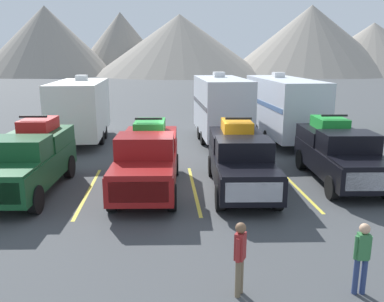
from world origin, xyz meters
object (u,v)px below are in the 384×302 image
at_px(camper_trailer_b, 221,106).
at_px(camper_trailer_c, 283,105).
at_px(person_c, 362,254).
at_px(pickup_truck_b, 148,158).
at_px(pickup_truck_c, 240,158).
at_px(camper_trailer_a, 80,108).
at_px(person_a, 240,254).
at_px(pickup_truck_d, 339,152).
at_px(pickup_truck_a, 29,159).

distance_m(camper_trailer_b, camper_trailer_c, 3.60).
relative_size(camper_trailer_b, person_c, 4.87).
relative_size(pickup_truck_b, camper_trailer_c, 0.65).
xyz_separation_m(pickup_truck_c, person_c, (1.20, -6.88, -0.24)).
xyz_separation_m(camper_trailer_b, camper_trailer_c, (3.59, 0.17, -0.02)).
bearing_deg(camper_trailer_a, pickup_truck_b, -64.83).
height_order(camper_trailer_a, camper_trailer_c, camper_trailer_c).
bearing_deg(person_a, pickup_truck_d, 54.36).
height_order(pickup_truck_a, pickup_truck_b, pickup_truck_a).
distance_m(camper_trailer_a, person_c, 17.83).
relative_size(pickup_truck_a, pickup_truck_d, 1.01).
relative_size(pickup_truck_c, person_a, 3.51).
height_order(pickup_truck_d, camper_trailer_a, camper_trailer_a).
bearing_deg(pickup_truck_b, person_c, -57.20).
height_order(pickup_truck_c, person_c, pickup_truck_c).
xyz_separation_m(pickup_truck_b, camper_trailer_b, (3.86, 8.03, 0.86)).
bearing_deg(person_a, pickup_truck_a, 132.11).
height_order(pickup_truck_b, person_c, pickup_truck_b).
height_order(pickup_truck_b, camper_trailer_b, camper_trailer_b).
relative_size(pickup_truck_a, person_c, 3.63).
bearing_deg(person_c, camper_trailer_c, 79.38).
bearing_deg(camper_trailer_c, pickup_truck_a, -145.10).
relative_size(pickup_truck_a, person_a, 3.55).
height_order(pickup_truck_a, camper_trailer_a, camper_trailer_a).
bearing_deg(camper_trailer_b, person_a, -96.73).
distance_m(camper_trailer_b, person_a, 15.14).
bearing_deg(camper_trailer_a, pickup_truck_c, -49.79).
height_order(pickup_truck_c, person_a, pickup_truck_c).
relative_size(camper_trailer_a, camper_trailer_c, 0.84).
xyz_separation_m(pickup_truck_c, camper_trailer_b, (0.47, 8.26, 0.89)).
bearing_deg(camper_trailer_b, person_c, -87.26).
distance_m(pickup_truck_c, camper_trailer_a, 11.45).
distance_m(pickup_truck_c, camper_trailer_b, 8.32).
distance_m(pickup_truck_b, pickup_truck_d, 7.42).
bearing_deg(camper_trailer_a, camper_trailer_b, -3.37).
height_order(camper_trailer_b, person_a, camper_trailer_b).
relative_size(pickup_truck_a, camper_trailer_a, 0.74).
bearing_deg(pickup_truck_a, camper_trailer_c, 34.90).
relative_size(camper_trailer_a, person_a, 4.77).
height_order(pickup_truck_b, person_a, pickup_truck_b).
bearing_deg(camper_trailer_b, pickup_truck_d, -64.88).
xyz_separation_m(pickup_truck_b, pickup_truck_d, (7.41, 0.45, -0.03)).
distance_m(pickup_truck_b, person_a, 7.28).
bearing_deg(person_a, pickup_truck_b, 106.70).
height_order(camper_trailer_a, person_c, camper_trailer_a).
xyz_separation_m(camper_trailer_c, person_a, (-5.36, -15.16, -1.09)).
relative_size(pickup_truck_d, camper_trailer_b, 0.74).
relative_size(pickup_truck_c, camper_trailer_b, 0.74).
bearing_deg(pickup_truck_c, person_c, -80.13).
height_order(pickup_truck_c, camper_trailer_c, camper_trailer_c).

